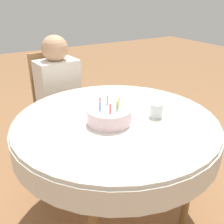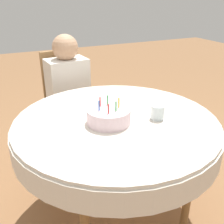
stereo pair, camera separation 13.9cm
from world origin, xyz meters
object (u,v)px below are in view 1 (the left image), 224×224
at_px(chair, 56,103).
at_px(birthday_cake, 109,116).
at_px(drinking_glass, 156,110).
at_px(person, 59,87).

distance_m(chair, birthday_cake, 1.04).
relative_size(chair, drinking_glass, 11.42).
distance_m(birthday_cake, drinking_glass, 0.30).
bearing_deg(chair, birthday_cake, -95.47).
height_order(person, birthday_cake, person).
bearing_deg(chair, person, -90.00).
bearing_deg(person, birthday_cake, -96.05).
xyz_separation_m(person, birthday_cake, (-0.02, -0.90, 0.10)).
distance_m(chair, drinking_glass, 1.15).
relative_size(birthday_cake, drinking_glass, 2.99).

